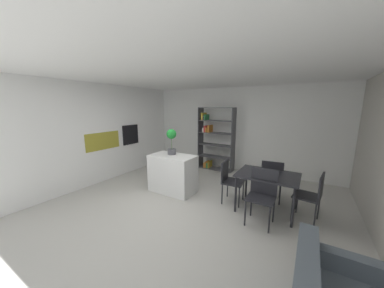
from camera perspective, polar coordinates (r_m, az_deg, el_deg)
The scene contains 14 objects.
ground_plane at distance 4.22m, azimuth -5.32°, elevation -18.15°, with size 8.99×8.99×0.00m, color beige.
ceiling_slab at distance 3.75m, azimuth -6.08°, elevation 20.42°, with size 6.54×6.41×0.06m.
back_partition at distance 6.55m, azimuth 11.30°, elevation 4.30°, with size 6.54×0.06×2.64m, color white.
tall_cabinet_run_left at distance 5.95m, azimuth -28.54°, elevation 2.55°, with size 0.64×5.78×2.64m, color white.
cabinet_niche_splashback at distance 5.85m, azimuth -24.42°, elevation 0.80°, with size 0.01×1.01×0.47m.
built_in_oven at distance 6.40m, azimuth -17.42°, elevation 2.65°, with size 0.06×0.57×0.59m.
kitchen_island at distance 4.82m, azimuth -5.61°, elevation -8.50°, with size 1.09×0.61×0.90m, color white.
potted_plant_on_island at distance 4.73m, azimuth -5.97°, elevation 1.45°, with size 0.24×0.24×0.62m.
open_bookshelf at distance 6.43m, azimuth 6.39°, elevation 1.58°, with size 1.17×0.36×2.02m.
dining_table at distance 4.13m, azimuth 21.09°, elevation -9.21°, with size 1.12×0.84×0.76m.
dining_chair_island_side at distance 4.35m, azimuth 10.74°, elevation -9.53°, with size 0.46×0.49×0.90m.
dining_chair_near at distance 3.76m, azimuth 19.74°, elevation -12.75°, with size 0.46×0.44×0.97m.
dining_chair_window_side at distance 4.11m, azimuth 31.79°, elevation -12.08°, with size 0.48×0.50×0.91m.
dining_chair_far at distance 4.58m, azimuth 22.17°, elevation -8.89°, with size 0.48×0.47×0.93m.
Camera 1 is at (2.23, -2.94, 2.04)m, focal length 18.36 mm.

